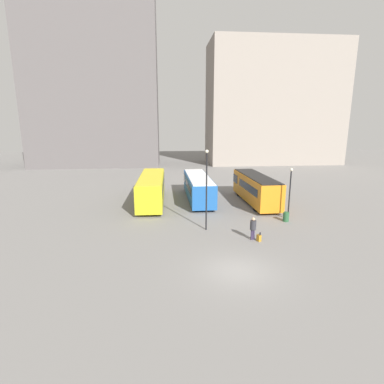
% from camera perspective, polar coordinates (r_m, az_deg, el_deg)
% --- Properties ---
extents(ground_plane, '(160.00, 160.00, 0.00)m').
position_cam_1_polar(ground_plane, '(18.72, 8.73, -14.65)').
color(ground_plane, slate).
extents(building_block_left, '(25.37, 12.62, 34.90)m').
position_cam_1_polar(building_block_left, '(67.68, -18.15, 19.82)').
color(building_block_left, '#5B5656').
rests_on(building_block_left, ground_plane).
extents(building_block_right, '(28.22, 11.77, 25.26)m').
position_cam_1_polar(building_block_right, '(69.94, 15.26, 15.78)').
color(building_block_right, gray).
rests_on(building_block_right, ground_plane).
extents(bus_0, '(2.80, 11.49, 3.02)m').
position_cam_1_polar(bus_0, '(33.53, -7.66, 0.81)').
color(bus_0, gold).
rests_on(bus_0, ground_plane).
extents(bus_1, '(2.60, 10.84, 2.78)m').
position_cam_1_polar(bus_1, '(34.39, 1.18, 1.01)').
color(bus_1, '#1E56A3').
rests_on(bus_1, ground_plane).
extents(bus_2, '(2.66, 10.34, 3.06)m').
position_cam_1_polar(bus_2, '(33.86, 11.98, 0.79)').
color(bus_2, orange).
rests_on(bus_2, ground_plane).
extents(traveler, '(0.58, 0.58, 1.77)m').
position_cam_1_polar(traveler, '(23.13, 11.55, -6.45)').
color(traveler, '#382D4C').
rests_on(traveler, ground_plane).
extents(suitcase, '(0.33, 0.39, 0.73)m').
position_cam_1_polar(suitcase, '(23.20, 12.63, -8.52)').
color(suitcase, '#B27A1E').
rests_on(suitcase, ground_plane).
extents(lamp_post_0, '(0.28, 0.28, 6.62)m').
position_cam_1_polar(lamp_post_0, '(24.06, 2.79, 1.43)').
color(lamp_post_0, black).
rests_on(lamp_post_0, ground_plane).
extents(lamp_post_1, '(0.28, 0.28, 4.73)m').
position_cam_1_polar(lamp_post_1, '(28.46, 18.16, 0.58)').
color(lamp_post_1, black).
rests_on(lamp_post_1, ground_plane).
extents(trash_bin, '(0.52, 0.52, 0.85)m').
position_cam_1_polar(trash_bin, '(28.28, 17.46, -4.53)').
color(trash_bin, '#285633').
rests_on(trash_bin, ground_plane).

